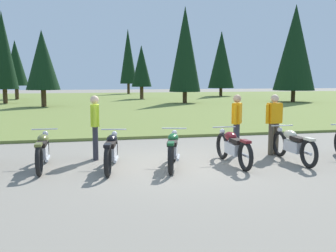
{
  "coord_description": "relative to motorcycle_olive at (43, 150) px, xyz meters",
  "views": [
    {
      "loc": [
        -2.2,
        -8.85,
        2.09
      ],
      "look_at": [
        0.0,
        0.6,
        0.9
      ],
      "focal_mm": 41.03,
      "sensor_mm": 36.0,
      "label": 1
    }
  ],
  "objects": [
    {
      "name": "ground_plane",
      "position": [
        3.05,
        -0.39,
        -0.44
      ],
      "size": [
        140.0,
        140.0,
        0.0
      ],
      "primitive_type": "plane",
      "color": "gray"
    },
    {
      "name": "rider_in_hivis_vest",
      "position": [
        1.25,
        0.79,
        0.51
      ],
      "size": [
        0.24,
        0.55,
        1.67
      ],
      "color": "#2D2D38",
      "rests_on": "ground"
    },
    {
      "name": "grass_moorland",
      "position": [
        3.05,
        25.89,
        -0.39
      ],
      "size": [
        80.0,
        44.0,
        0.1
      ],
      "primitive_type": "cube",
      "color": "olive",
      "rests_on": "ground"
    },
    {
      "name": "motorcycle_maroon",
      "position": [
        4.5,
        -0.6,
        0.0
      ],
      "size": [
        0.62,
        2.1,
        0.88
      ],
      "color": "black",
      "rests_on": "ground"
    },
    {
      "name": "motorcycle_cream",
      "position": [
        6.11,
        -0.65,
        0.0
      ],
      "size": [
        0.62,
        2.1,
        0.88
      ],
      "color": "black",
      "rests_on": "ground"
    },
    {
      "name": "rider_with_back_turned",
      "position": [
        5.05,
        0.49,
        0.51
      ],
      "size": [
        0.38,
        0.47,
        1.67
      ],
      "color": "#2D2D38",
      "rests_on": "ground"
    },
    {
      "name": "forest_treeline",
      "position": [
        3.6,
        28.73,
        3.93
      ],
      "size": [
        37.81,
        25.89,
        8.87
      ],
      "color": "#47331E",
      "rests_on": "ground"
    },
    {
      "name": "motorcycle_british_green",
      "position": [
        3.0,
        -0.54,
        0.0
      ],
      "size": [
        0.84,
        2.04,
        0.88
      ],
      "color": "black",
      "rests_on": "ground"
    },
    {
      "name": "motorcycle_black",
      "position": [
        1.56,
        -0.42,
        0.0
      ],
      "size": [
        0.68,
        2.08,
        0.88
      ],
      "color": "black",
      "rests_on": "ground"
    },
    {
      "name": "rider_near_row_end",
      "position": [
        6.09,
        0.32,
        0.51
      ],
      "size": [
        0.54,
        0.28,
        1.67
      ],
      "color": "#4C4233",
      "rests_on": "ground"
    },
    {
      "name": "motorcycle_olive",
      "position": [
        0.0,
        0.0,
        0.0
      ],
      "size": [
        0.62,
        2.1,
        0.88
      ],
      "color": "black",
      "rests_on": "ground"
    }
  ]
}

